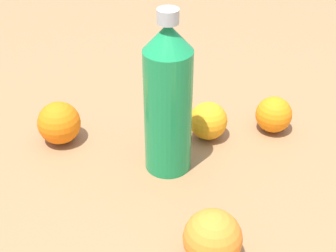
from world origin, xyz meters
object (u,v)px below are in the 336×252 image
object	(u,v)px
orange_1	(59,123)
orange_0	(208,121)
water_bottle	(168,100)
orange_3	(213,238)
orange_2	(274,115)

from	to	relation	value
orange_1	orange_0	bearing A→B (deg)	7.77
water_bottle	orange_1	bearing A→B (deg)	26.53
water_bottle	orange_3	world-z (taller)	water_bottle
orange_2	orange_3	bearing A→B (deg)	-108.87
water_bottle	orange_3	size ratio (longest dim) A/B	3.49
orange_0	orange_1	size ratio (longest dim) A/B	0.90
orange_1	orange_3	world-z (taller)	orange_3
water_bottle	orange_2	world-z (taller)	water_bottle
orange_2	orange_3	world-z (taller)	orange_3
orange_1	orange_3	distance (m)	0.37
orange_2	water_bottle	bearing A→B (deg)	-146.62
orange_1	water_bottle	bearing A→B (deg)	-14.78
orange_0	orange_1	distance (m)	0.27
orange_1	orange_3	size ratio (longest dim) A/B	0.97
orange_0	orange_1	xyz separation A→B (m)	(-0.26, -0.04, 0.00)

